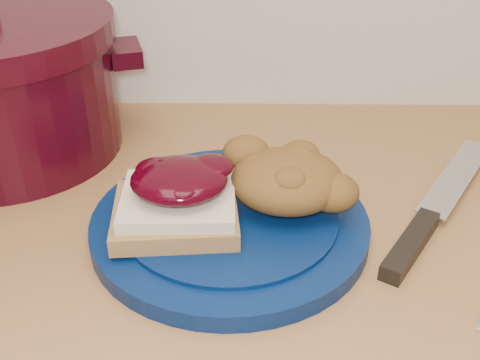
{
  "coord_description": "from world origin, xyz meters",
  "views": [
    {
      "loc": [
        0.0,
        1.0,
        1.27
      ],
      "look_at": [
        -0.01,
        1.51,
        0.95
      ],
      "focal_mm": 45.0,
      "sensor_mm": 36.0,
      "label": 1
    }
  ],
  "objects": [
    {
      "name": "chef_knife",
      "position": [
        0.18,
        1.49,
        0.91
      ],
      "size": [
        0.18,
        0.26,
        0.02
      ],
      "rotation": [
        0.0,
        0.0,
        1.0
      ],
      "color": "black",
      "rests_on": "wood_countertop"
    },
    {
      "name": "sandwich",
      "position": [
        -0.06,
        1.48,
        0.95
      ],
      "size": [
        0.13,
        0.11,
        0.06
      ],
      "rotation": [
        0.0,
        0.0,
        -0.02
      ],
      "color": "olive",
      "rests_on": "plate"
    },
    {
      "name": "plate",
      "position": [
        -0.02,
        1.49,
        0.91
      ],
      "size": [
        0.28,
        0.28,
        0.02
      ],
      "primitive_type": "cylinder",
      "rotation": [
        0.0,
        0.0,
        -0.02
      ],
      "color": "#041843",
      "rests_on": "wood_countertop"
    },
    {
      "name": "stuffing_mound",
      "position": [
        0.04,
        1.51,
        0.95
      ],
      "size": [
        0.12,
        0.1,
        0.06
      ],
      "primitive_type": "ellipsoid",
      "rotation": [
        0.0,
        0.0,
        -0.02
      ],
      "color": "brown",
      "rests_on": "plate"
    }
  ]
}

